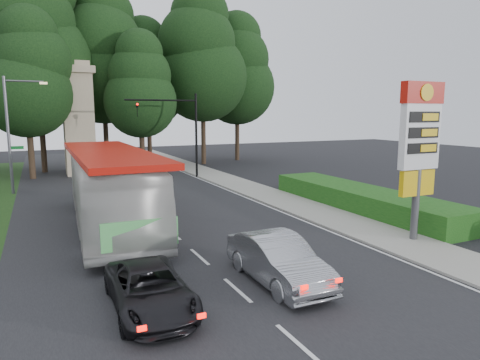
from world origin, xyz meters
name	(u,v)px	position (x,y,z in m)	size (l,w,h in m)	color
ground	(244,297)	(0.00, 0.00, 0.00)	(120.00, 120.00, 0.00)	black
road_surface	(150,214)	(0.00, 12.00, 0.01)	(14.00, 80.00, 0.02)	black
sidewalk_right	(282,200)	(8.50, 12.00, 0.06)	(3.00, 80.00, 0.12)	gray
hedge	(362,199)	(11.50, 8.00, 0.60)	(3.00, 14.00, 1.20)	#144612
gas_station_pylon	(420,140)	(9.20, 1.99, 4.45)	(2.10, 0.45, 6.85)	#59595E
traffic_signal_mast	(181,124)	(5.68, 24.00, 4.67)	(6.10, 0.35, 7.20)	black
streetlight_signs	(12,130)	(-6.99, 22.01, 4.44)	(2.75, 0.98, 8.00)	#59595E
monument	(78,118)	(-2.00, 30.00, 5.10)	(3.00, 3.00, 10.05)	tan
tree_center_left	(36,41)	(-5.00, 33.00, 12.02)	(10.08, 10.08, 19.80)	#2D2116
tree_center_right	(102,58)	(1.00, 35.00, 11.02)	(9.24, 9.24, 18.15)	#2D2116
tree_east_near	(147,75)	(6.00, 37.00, 9.68)	(8.12, 8.12, 15.95)	#2D2116
tree_east_mid	(202,58)	(11.00, 33.00, 11.35)	(9.52, 9.52, 18.70)	#2D2116
tree_far_east	(237,71)	(16.00, 35.00, 10.35)	(8.68, 8.68, 17.05)	#2D2116
tree_monument_left	(25,75)	(-6.00, 29.00, 8.68)	(7.28, 7.28, 14.30)	#2D2116
tree_monument_right	(140,86)	(3.50, 29.50, 8.01)	(6.72, 6.72, 13.20)	#2D2116
transit_bus	(110,189)	(-2.36, 10.14, 1.90)	(3.19, 13.61, 3.79)	beige
sedan_silver	(278,260)	(1.50, 0.56, 0.79)	(1.66, 4.77, 1.57)	#98999F
suv_charcoal	(150,289)	(-2.80, 0.39, 0.62)	(2.07, 4.50, 1.25)	black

